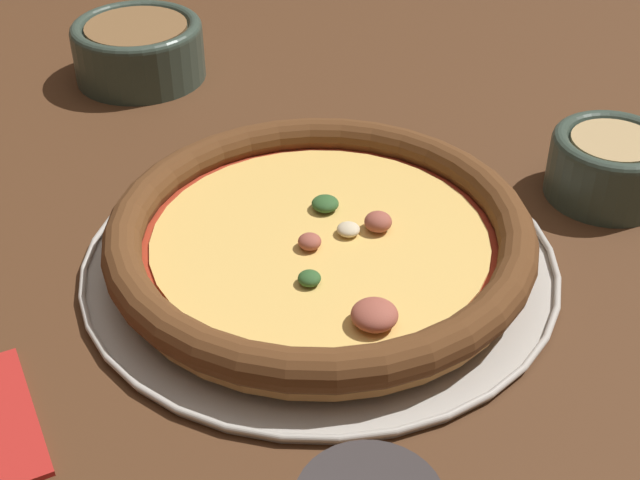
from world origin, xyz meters
TOP-DOWN VIEW (x-y plane):
  - ground_plane at (0.00, 0.00)m, footprint 3.00×3.00m
  - pizza_tray at (0.00, 0.00)m, footprint 0.36×0.36m
  - pizza at (-0.00, 0.00)m, footprint 0.32×0.32m
  - bowl_near at (-0.16, -0.21)m, footprint 0.10×0.10m
  - bowl_far at (0.33, -0.19)m, footprint 0.14×0.14m

SIDE VIEW (x-z plane):
  - ground_plane at x=0.00m, z-range 0.00..0.00m
  - pizza_tray at x=0.00m, z-range 0.00..0.01m
  - pizza at x=0.00m, z-range 0.01..0.05m
  - bowl_near at x=-0.16m, z-range 0.00..0.06m
  - bowl_far at x=0.33m, z-range 0.00..0.06m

